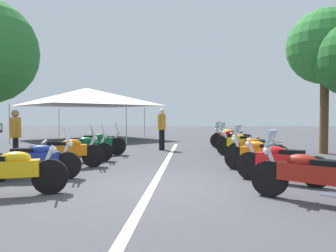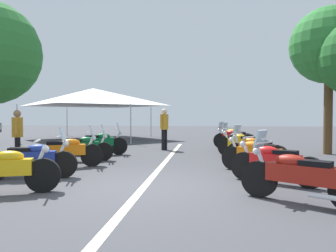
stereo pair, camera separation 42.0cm
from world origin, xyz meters
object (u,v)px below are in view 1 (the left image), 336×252
at_px(motorcycle_left_row_1, 35,160).
at_px(motorcycle_right_row_6, 231,138).
at_px(motorcycle_left_row_4, 97,143).
at_px(motorcycle_right_row_2, 262,155).
at_px(motorcycle_right_row_0, 311,175).
at_px(motorcycle_right_row_4, 242,144).
at_px(bystander_2, 162,126).
at_px(traffic_cone_1, 29,157).
at_px(motorcycle_left_row_3, 82,148).
at_px(motorcycle_right_row_1, 280,162).
at_px(motorcycle_right_row_3, 256,149).
at_px(bystander_1, 15,133).
at_px(motorcycle_right_row_5, 237,141).
at_px(event_tent, 87,97).
at_px(motorcycle_right_row_7, 230,137).
at_px(roadside_tree_0, 325,47).
at_px(motorcycle_left_row_2, 66,152).
at_px(motorcycle_left_row_0, 6,171).

height_order(motorcycle_left_row_1, motorcycle_right_row_6, motorcycle_right_row_6).
relative_size(motorcycle_left_row_4, motorcycle_right_row_2, 1.15).
relative_size(motorcycle_right_row_0, motorcycle_right_row_4, 1.06).
bearing_deg(bystander_2, traffic_cone_1, -96.15).
height_order(motorcycle_left_row_4, motorcycle_right_row_2, motorcycle_left_row_4).
relative_size(motorcycle_left_row_3, motorcycle_right_row_1, 1.10).
height_order(motorcycle_right_row_3, bystander_2, bystander_2).
xyz_separation_m(motorcycle_left_row_3, motorcycle_right_row_6, (4.48, -5.24, 0.02)).
height_order(motorcycle_right_row_1, traffic_cone_1, motorcycle_right_row_1).
height_order(motorcycle_right_row_3, bystander_1, bystander_1).
xyz_separation_m(motorcycle_left_row_4, motorcycle_right_row_3, (-1.58, -5.45, -0.01)).
bearing_deg(motorcycle_right_row_5, traffic_cone_1, 62.26).
distance_m(motorcycle_left_row_3, event_tent, 10.14).
bearing_deg(motorcycle_right_row_7, motorcycle_right_row_3, 130.14).
bearing_deg(roadside_tree_0, motorcycle_right_row_2, 142.96).
distance_m(motorcycle_right_row_4, traffic_cone_1, 6.94).
distance_m(bystander_2, event_tent, 7.94).
bearing_deg(motorcycle_left_row_4, motorcycle_right_row_1, -55.20).
bearing_deg(motorcycle_left_row_3, motorcycle_right_row_3, -15.31).
bearing_deg(motorcycle_right_row_1, motorcycle_right_row_7, -58.36).
height_order(motorcycle_left_row_3, motorcycle_right_row_3, motorcycle_right_row_3).
xyz_separation_m(motorcycle_right_row_1, event_tent, (12.24, 8.44, 2.19)).
distance_m(motorcycle_left_row_4, motorcycle_right_row_2, 6.13).
bearing_deg(bystander_2, motorcycle_left_row_3, -91.74).
relative_size(motorcycle_right_row_5, bystander_2, 1.02).
distance_m(motorcycle_left_row_3, motorcycle_right_row_7, 7.91).
bearing_deg(motorcycle_left_row_2, bystander_2, 43.18).
xyz_separation_m(motorcycle_right_row_5, roadside_tree_0, (-0.17, -3.31, 3.66)).
height_order(motorcycle_left_row_2, motorcycle_right_row_0, motorcycle_right_row_0).
height_order(motorcycle_left_row_4, motorcycle_right_row_4, motorcycle_left_row_4).
relative_size(motorcycle_left_row_0, motorcycle_left_row_4, 0.99).
bearing_deg(motorcycle_left_row_3, motorcycle_right_row_4, 0.52).
bearing_deg(motorcycle_right_row_1, motorcycle_right_row_6, -57.40).
distance_m(motorcycle_right_row_2, bystander_2, 6.04).
xyz_separation_m(motorcycle_left_row_2, motorcycle_left_row_4, (2.88, -0.01, 0.00)).
distance_m(motorcycle_left_row_0, motorcycle_left_row_3, 4.36).
bearing_deg(motorcycle_right_row_4, motorcycle_left_row_1, 80.30).
bearing_deg(motorcycle_right_row_0, roadside_tree_0, -79.03).
height_order(motorcycle_left_row_4, motorcycle_right_row_1, motorcycle_left_row_4).
distance_m(traffic_cone_1, event_tent, 10.92).
xyz_separation_m(motorcycle_left_row_4, motorcycle_right_row_1, (-4.42, -5.41, -0.02)).
height_order(motorcycle_left_row_3, motorcycle_right_row_2, motorcycle_left_row_3).
bearing_deg(event_tent, traffic_cone_1, -169.99).
bearing_deg(motorcycle_right_row_1, motorcycle_left_row_0, 47.59).
xyz_separation_m(motorcycle_left_row_0, motorcycle_left_row_1, (1.46, 0.21, 0.00)).
bearing_deg(motorcycle_right_row_2, motorcycle_right_row_7, -57.35).
bearing_deg(motorcycle_right_row_4, motorcycle_left_row_4, 39.64).
relative_size(motorcycle_right_row_6, bystander_1, 1.14).
xyz_separation_m(motorcycle_right_row_0, motorcycle_right_row_2, (2.91, 0.18, -0.02)).
xyz_separation_m(motorcycle_left_row_4, motorcycle_right_row_5, (1.47, -5.30, -0.01)).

